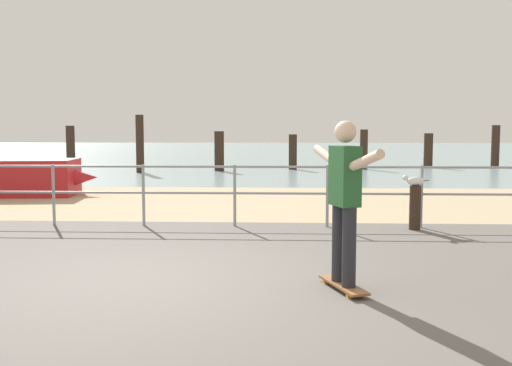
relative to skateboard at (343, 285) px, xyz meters
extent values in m
cube|color=#605B56|center=(-1.98, -0.78, -0.07)|extent=(24.00, 10.00, 0.04)
cube|color=tan|center=(-1.98, 7.22, -0.07)|extent=(24.00, 6.00, 0.04)
cube|color=#849EA3|center=(-1.98, 35.22, -0.07)|extent=(72.00, 50.00, 0.04)
cylinder|color=gray|center=(-4.50, 3.82, 0.46)|extent=(0.05, 0.05, 1.05)
cylinder|color=gray|center=(-2.96, 3.82, 0.46)|extent=(0.05, 0.05, 1.05)
cylinder|color=gray|center=(-1.42, 3.82, 0.46)|extent=(0.05, 0.05, 1.05)
cylinder|color=gray|center=(0.12, 3.82, 0.46)|extent=(0.05, 0.05, 1.05)
cylinder|color=gray|center=(1.66, 3.82, 0.46)|extent=(0.05, 0.05, 1.05)
cylinder|color=gray|center=(-2.96, 3.82, 0.95)|extent=(12.33, 0.04, 0.04)
cylinder|color=gray|center=(-2.96, 3.82, 0.51)|extent=(12.33, 0.04, 0.04)
cone|color=#B21E23|center=(-5.72, 8.25, 0.38)|extent=(1.18, 0.88, 0.77)
cube|color=brown|center=(0.00, 0.00, 0.00)|extent=(0.46, 0.82, 0.02)
cylinder|color=orange|center=(0.17, -0.24, -0.04)|extent=(0.05, 0.07, 0.06)
cylinder|color=orange|center=(0.02, -0.29, -0.04)|extent=(0.05, 0.07, 0.06)
cylinder|color=orange|center=(-0.02, 0.29, -0.04)|extent=(0.05, 0.07, 0.06)
cylinder|color=orange|center=(-0.17, 0.24, -0.04)|extent=(0.05, 0.07, 0.06)
cylinder|color=#26262B|center=(0.04, -0.11, 0.42)|extent=(0.14, 0.14, 0.80)
cylinder|color=#26262B|center=(-0.04, 0.11, 0.42)|extent=(0.14, 0.14, 0.80)
cube|color=#26592D|center=(0.00, 0.00, 1.12)|extent=(0.31, 0.41, 0.60)
sphere|color=beige|center=(0.00, 0.00, 1.56)|extent=(0.22, 0.22, 0.22)
cylinder|color=beige|center=(0.15, -0.42, 1.30)|extent=(0.27, 0.55, 0.23)
cylinder|color=beige|center=(-0.15, 0.42, 1.30)|extent=(0.27, 0.55, 0.23)
cylinder|color=#332319|center=(1.52, 3.63, 0.30)|extent=(0.18, 0.18, 0.74)
ellipsoid|color=white|center=(1.52, 3.63, 0.74)|extent=(0.35, 0.24, 0.14)
sphere|color=white|center=(1.34, 3.56, 0.80)|extent=(0.09, 0.09, 0.09)
cone|color=gold|center=(1.29, 3.54, 0.80)|extent=(0.06, 0.04, 0.02)
cube|color=slate|center=(1.67, 3.68, 0.75)|extent=(0.14, 0.12, 0.02)
cylinder|color=#332319|center=(-8.74, 16.19, 0.81)|extent=(0.33, 0.33, 1.75)
cylinder|color=#332319|center=(-5.90, 15.56, 1.01)|extent=(0.29, 0.29, 2.15)
cylinder|color=#332319|center=(-3.06, 16.51, 0.70)|extent=(0.37, 0.37, 1.54)
cylinder|color=#332319|center=(-0.23, 17.49, 0.64)|extent=(0.33, 0.33, 1.41)
cylinder|color=#332319|center=(2.61, 17.71, 0.74)|extent=(0.31, 0.31, 1.61)
cylinder|color=#332319|center=(5.45, 18.89, 0.66)|extent=(0.37, 0.37, 1.45)
cylinder|color=#332319|center=(8.29, 19.14, 0.82)|extent=(0.34, 0.34, 1.78)
camera|label=1|loc=(-0.62, -5.86, 1.59)|focal=41.09mm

